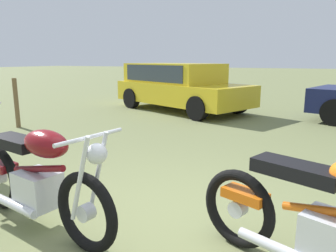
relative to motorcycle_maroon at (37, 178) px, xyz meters
The scene contains 4 objects.
ground_plane 1.29m from the motorcycle_maroon, 19.74° to the left, with size 120.00×120.00×0.00m, color olive.
motorcycle_maroon is the anchor object (origin of this frame).
car_yellow 7.37m from the motorcycle_maroon, 104.12° to the left, with size 4.71×3.37×1.43m.
fence_post_wooden 5.09m from the motorcycle_maroon, 142.55° to the left, with size 0.10×0.10×1.14m, color brown.
Camera 1 is at (1.16, -2.37, 1.55)m, focal length 34.29 mm.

